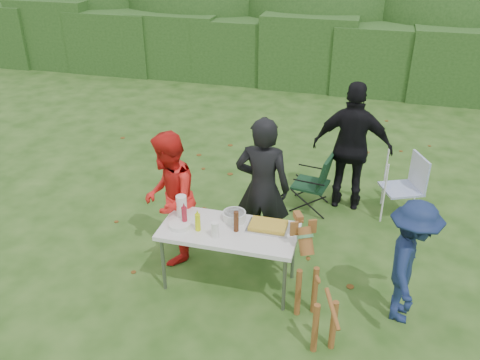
% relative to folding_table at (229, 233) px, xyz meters
% --- Properties ---
extents(ground, '(80.00, 80.00, 0.00)m').
position_rel_folding_table_xyz_m(ground, '(-0.21, -0.24, -0.69)').
color(ground, '#1E4211').
extents(hedge_row, '(22.00, 1.40, 1.70)m').
position_rel_folding_table_xyz_m(hedge_row, '(-0.21, 7.76, 0.16)').
color(hedge_row, '#23471C').
rests_on(hedge_row, ground).
extents(shrub_backdrop, '(20.00, 2.60, 3.20)m').
position_rel_folding_table_xyz_m(shrub_backdrop, '(-0.21, 9.36, 0.91)').
color(shrub_backdrop, '#3D6628').
rests_on(shrub_backdrop, ground).
extents(folding_table, '(1.50, 0.70, 0.74)m').
position_rel_folding_table_xyz_m(folding_table, '(0.00, 0.00, 0.00)').
color(folding_table, silver).
rests_on(folding_table, ground).
extents(person_cook, '(0.67, 0.45, 1.80)m').
position_rel_folding_table_xyz_m(person_cook, '(0.22, 0.71, 0.21)').
color(person_cook, black).
rests_on(person_cook, ground).
extents(person_red_jacket, '(0.80, 0.93, 1.64)m').
position_rel_folding_table_xyz_m(person_red_jacket, '(-0.82, 0.32, 0.13)').
color(person_red_jacket, red).
rests_on(person_red_jacket, ground).
extents(person_black_puffy, '(1.10, 0.49, 1.85)m').
position_rel_folding_table_xyz_m(person_black_puffy, '(1.17, 2.12, 0.24)').
color(person_black_puffy, black).
rests_on(person_black_puffy, ground).
extents(child, '(0.58, 0.92, 1.38)m').
position_rel_folding_table_xyz_m(child, '(1.90, -0.04, 0.00)').
color(child, '#15234B').
rests_on(child, ground).
extents(dog, '(0.85, 1.12, 0.99)m').
position_rel_folding_table_xyz_m(dog, '(1.03, -0.49, -0.19)').
color(dog, brown).
rests_on(dog, ground).
extents(camping_chair, '(0.61, 0.61, 0.85)m').
position_rel_folding_table_xyz_m(camping_chair, '(0.65, 1.93, -0.26)').
color(camping_chair, '#12321C').
rests_on(camping_chair, ground).
extents(lawn_chair, '(0.70, 0.70, 0.90)m').
position_rel_folding_table_xyz_m(lawn_chair, '(1.88, 2.05, -0.24)').
color(lawn_chair, '#4865B0').
rests_on(lawn_chair, ground).
extents(food_tray, '(0.45, 0.30, 0.02)m').
position_rel_folding_table_xyz_m(food_tray, '(0.41, 0.13, 0.06)').
color(food_tray, '#B7B7BA').
rests_on(food_tray, folding_table).
extents(focaccia_bread, '(0.40, 0.26, 0.04)m').
position_rel_folding_table_xyz_m(focaccia_bread, '(0.41, 0.13, 0.09)').
color(focaccia_bread, gold).
rests_on(focaccia_bread, food_tray).
extents(mustard_bottle, '(0.06, 0.06, 0.20)m').
position_rel_folding_table_xyz_m(mustard_bottle, '(-0.32, -0.10, 0.15)').
color(mustard_bottle, '#D2E10D').
rests_on(mustard_bottle, folding_table).
extents(ketchup_bottle, '(0.06, 0.06, 0.22)m').
position_rel_folding_table_xyz_m(ketchup_bottle, '(-0.50, -0.03, 0.16)').
color(ketchup_bottle, maroon).
rests_on(ketchup_bottle, folding_table).
extents(beer_bottle, '(0.06, 0.06, 0.24)m').
position_rel_folding_table_xyz_m(beer_bottle, '(0.08, -0.01, 0.17)').
color(beer_bottle, '#47230F').
rests_on(beer_bottle, folding_table).
extents(paper_towel_roll, '(0.12, 0.12, 0.26)m').
position_rel_folding_table_xyz_m(paper_towel_roll, '(-0.59, 0.13, 0.18)').
color(paper_towel_roll, white).
rests_on(paper_towel_roll, folding_table).
extents(cup_stack, '(0.08, 0.08, 0.18)m').
position_rel_folding_table_xyz_m(cup_stack, '(-0.10, -0.18, 0.14)').
color(cup_stack, white).
rests_on(cup_stack, folding_table).
extents(pasta_bowl, '(0.26, 0.26, 0.10)m').
position_rel_folding_table_xyz_m(pasta_bowl, '(0.01, 0.20, 0.10)').
color(pasta_bowl, silver).
rests_on(pasta_bowl, folding_table).
extents(plate_stack, '(0.24, 0.24, 0.05)m').
position_rel_folding_table_xyz_m(plate_stack, '(-0.53, -0.10, 0.08)').
color(plate_stack, white).
rests_on(plate_stack, folding_table).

